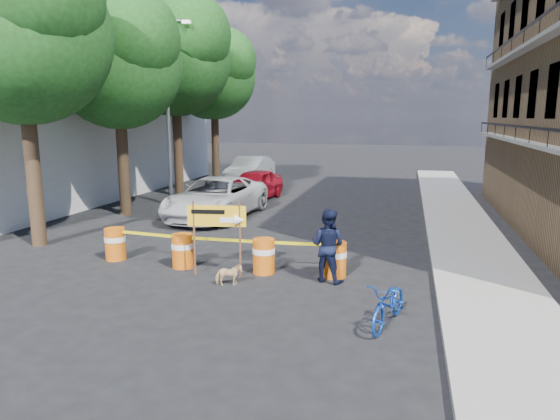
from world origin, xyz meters
The scene contains 19 objects.
ground centered at (0.00, 0.00, 0.00)m, with size 120.00×120.00×0.00m, color black.
sidewalk_east centered at (6.20, 6.00, 0.07)m, with size 2.40×40.00×0.15m, color gray.
white_building centered at (-13.00, 10.00, 3.00)m, with size 8.00×22.00×6.00m, color silver.
tree_near centered at (-6.73, 2.00, 6.36)m, with size 5.46×5.20×9.15m.
tree_mid_a centered at (-6.74, 7.00, 6.01)m, with size 5.25×5.00×8.68m.
tree_mid_b centered at (-6.73, 12.00, 6.71)m, with size 5.67×5.40×9.62m.
tree_far centered at (-6.74, 17.00, 6.22)m, with size 5.04×4.80×8.84m.
streetlamp centered at (-5.93, 9.50, 4.38)m, with size 1.25×0.18×8.00m.
barrel_far_left centered at (-3.59, 1.18, 0.47)m, with size 0.58×0.58×0.90m.
barrel_mid_left centered at (-1.44, 0.97, 0.47)m, with size 0.58×0.58×0.90m.
barrel_mid_right centered at (0.79, 1.02, 0.47)m, with size 0.58×0.58×0.90m.
barrel_far_right centered at (2.61, 1.16, 0.47)m, with size 0.58×0.58×0.90m.
detour_sign centered at (-0.09, 0.58, 1.40)m, with size 1.47×0.36×1.91m.
pedestrian centered at (2.47, 0.80, 0.90)m, with size 0.87×0.68×1.80m, color black.
bicycle centered at (4.03, -1.54, 0.87)m, with size 0.61×0.91×1.74m, color #1645B4.
dog centered at (0.25, -0.12, 0.27)m, with size 0.29×0.63×0.53m, color #DCB47E.
suv_white centered at (-3.04, 7.47, 0.79)m, with size 2.62×5.69×1.58m, color silver.
sedan_red centered at (-2.80, 11.77, 0.73)m, with size 1.73×4.29×1.46m, color #A50D1C.
sedan_silver centered at (-4.80, 17.41, 0.80)m, with size 1.69×4.86×1.60m, color silver.
Camera 1 is at (4.24, -10.81, 3.99)m, focal length 32.00 mm.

